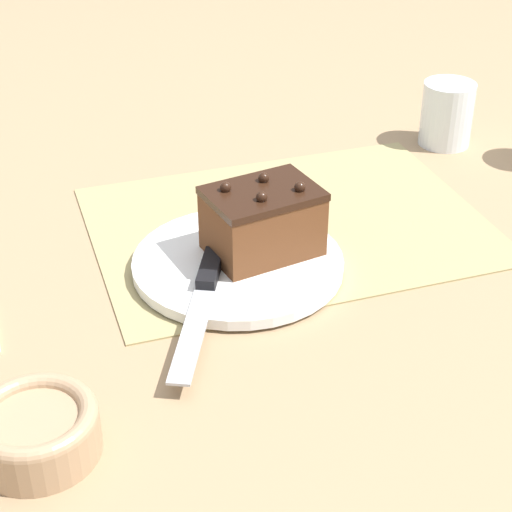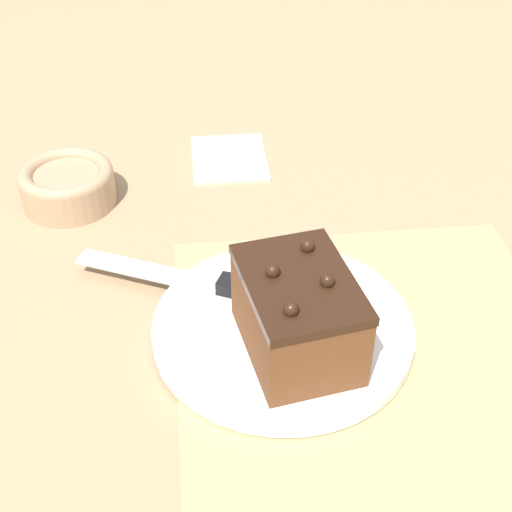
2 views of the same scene
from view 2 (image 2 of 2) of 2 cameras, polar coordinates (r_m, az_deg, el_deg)
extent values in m
plane|color=#9E7F5B|center=(0.59, 10.76, -11.62)|extent=(3.00, 3.00, 0.00)
cube|color=tan|center=(0.59, 10.78, -11.50)|extent=(0.46, 0.34, 0.00)
cylinder|color=white|center=(0.63, 2.15, -5.75)|extent=(0.23, 0.23, 0.01)
cube|color=brown|center=(0.58, 3.35, -4.98)|extent=(0.13, 0.10, 0.07)
cube|color=black|center=(0.56, 3.49, -2.18)|extent=(0.13, 0.10, 0.01)
sphere|color=black|center=(0.58, 4.14, 0.82)|extent=(0.01, 0.01, 0.01)
sphere|color=black|center=(0.56, 1.33, -1.20)|extent=(0.01, 0.01, 0.01)
sphere|color=black|center=(0.55, 5.73, -1.97)|extent=(0.01, 0.01, 0.01)
sphere|color=black|center=(0.52, 2.82, -4.26)|extent=(0.01, 0.01, 0.01)
cube|color=black|center=(0.65, -0.13, -2.80)|extent=(0.05, 0.07, 0.01)
cube|color=#B7BABF|center=(0.69, -8.61, -1.21)|extent=(0.08, 0.14, 0.00)
cylinder|color=tan|center=(0.82, -14.79, 5.25)|extent=(0.10, 0.10, 0.04)
torus|color=tan|center=(0.81, -14.99, 6.34)|extent=(0.10, 0.10, 0.02)
cube|color=beige|center=(0.88, -2.16, 7.95)|extent=(0.11, 0.09, 0.01)
camera|label=1|loc=(0.96, -59.61, 26.01)|focal=60.00mm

